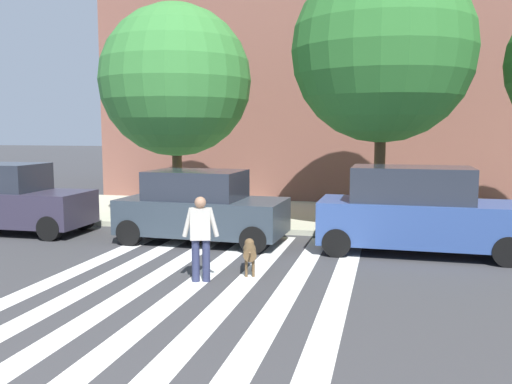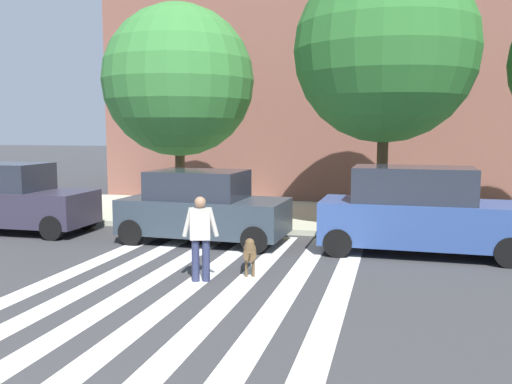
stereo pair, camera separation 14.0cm
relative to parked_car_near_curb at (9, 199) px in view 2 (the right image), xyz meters
The scene contains 10 objects.
ground_plane 8.36m from the parked_car_near_curb, 33.55° to the right, with size 160.00×160.00×0.00m, color #353538.
sidewalk_far 8.28m from the parked_car_near_curb, 32.79° to the left, with size 80.00×6.00×0.15m, color #AEB098.
crosswalk_stripes 8.44m from the parked_car_near_curb, 33.20° to the right, with size 5.85×11.51×0.01m.
parked_car_near_curb is the anchor object (origin of this frame).
parked_car_behind_first 5.87m from the parked_car_near_curb, ahead, with size 4.27×2.13×1.85m.
parked_car_third_in_line 11.18m from the parked_car_near_curb, ahead, with size 4.59×1.92×2.04m.
street_tree_nearest 6.04m from the parked_car_near_curb, 34.25° to the left, with size 4.64×4.64×6.57m.
street_tree_middle 11.33m from the parked_car_near_curb, 13.36° to the left, with size 4.99×4.99×7.37m.
pedestrian_dog_walker 7.89m from the parked_car_near_curb, 25.98° to the right, with size 0.70×0.33×1.64m.
dog_on_leash 8.30m from the parked_car_near_curb, 18.72° to the right, with size 0.44×1.02×0.65m.
Camera 2 is at (3.73, -2.27, 2.89)m, focal length 37.77 mm.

